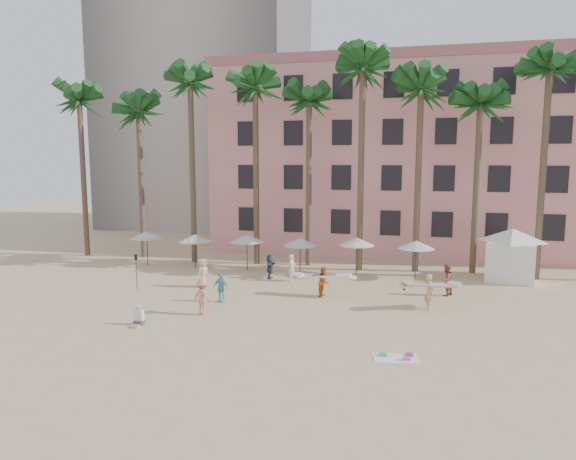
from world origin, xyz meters
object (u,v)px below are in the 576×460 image
Objects in this scene: cabana at (512,250)px; carrier_yellow at (429,290)px; pink_hotel at (417,160)px; carrier_white at (324,280)px.

carrier_yellow is at bearing -123.42° from cabana.
pink_hotel reaches higher than carrier_yellow.
cabana is (6.23, -12.25, -5.93)m from pink_hotel.
pink_hotel is 14.97m from cabana.
cabana reaches higher than carrier_white.
pink_hotel is 21.25m from carrier_white.
pink_hotel is at bearing 74.66° from carrier_white.
cabana is at bearing 31.54° from carrier_white.
pink_hotel is 11.84× the size of carrier_yellow.
cabana is 1.82× the size of carrier_yellow.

